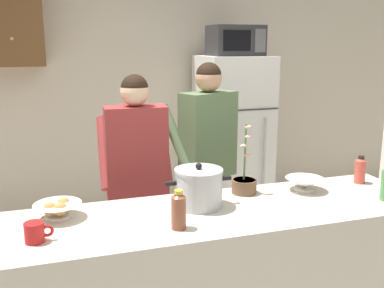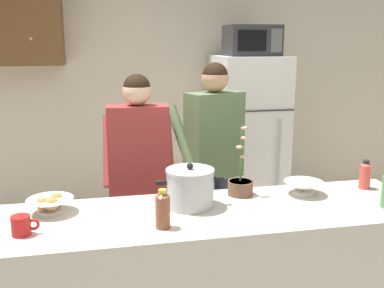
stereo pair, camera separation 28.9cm
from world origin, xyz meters
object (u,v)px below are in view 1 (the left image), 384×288
Objects in this scene: bread_bowl at (58,209)px; person_near_pot at (137,165)px; microwave at (235,41)px; potted_orchid at (244,183)px; person_by_sink at (207,146)px; refrigerator at (232,142)px; bottle_mid_counter at (179,210)px; bottle_far_corner at (360,170)px; cooking_pot at (199,188)px; empty_bowl at (305,183)px; coffee_mug at (35,232)px.

person_near_pot is at bearing 48.57° from bread_bowl.
potted_orchid is at bearing -110.85° from microwave.
person_by_sink is 6.75× the size of bread_bowl.
microwave is (0.00, -0.02, 0.98)m from refrigerator.
microwave is at bearing 69.15° from potted_orchid.
refrigerator is at bearing 60.55° from bottle_mid_counter.
bottle_mid_counter is (-1.14, -1.99, -0.81)m from microwave.
refrigerator is 9.21× the size of bottle_far_corner.
refrigerator is at bearing 96.30° from bottle_far_corner.
person_near_pot is at bearing 156.87° from bottle_far_corner.
person_near_pot is 3.79× the size of potted_orchid.
cooking_pot is (0.22, -0.66, 0.03)m from person_near_pot.
bottle_far_corner is 0.43× the size of potted_orchid.
bread_bowl is 1.46m from empty_bowl.
bottle_mid_counter reaches higher than coffee_mug.
coffee_mug is 2.01m from bottle_far_corner.
person_by_sink is at bearing 41.05° from coffee_mug.
microwave is at bearing 44.63° from bread_bowl.
cooking_pot reaches higher than coffee_mug.
bottle_mid_counter is at bearing -119.45° from refrigerator.
bottle_mid_counter is at bearing -126.37° from cooking_pot.
coffee_mug is 1.24m from potted_orchid.
person_near_pot is at bearing 91.92° from bottle_mid_counter.
person_by_sink is 3.93× the size of potted_orchid.
coffee_mug is at bearing -170.62° from empty_bowl.
bottle_mid_counter is at bearing -119.71° from microwave.
refrigerator is at bearing 45.00° from bread_bowl.
refrigerator is 1.74m from potted_orchid.
potted_orchid is (-0.02, -0.73, -0.06)m from person_by_sink.
bottle_far_corner is (1.35, -0.58, 0.01)m from person_near_pot.
refrigerator is 1.69m from bottle_far_corner.
coffee_mug is at bearing 175.21° from bottle_mid_counter.
coffee_mug is 0.53× the size of bread_bowl.
empty_bowl is (1.46, -0.00, -0.00)m from bread_bowl.
bottle_mid_counter is (-0.55, -1.12, -0.03)m from person_by_sink.
person_near_pot is 0.61m from person_by_sink.
coffee_mug is 0.72× the size of bottle_far_corner.
potted_orchid is at bearing 176.53° from bottle_far_corner.
refrigerator is 4.42× the size of cooking_pot.
person_near_pot is at bearing 108.61° from cooking_pot.
bread_bowl is (-0.75, 0.06, -0.06)m from cooking_pot.
person_by_sink is at bearing -123.21° from refrigerator.
empty_bowl is (0.71, 0.06, -0.06)m from cooking_pot.
person_by_sink is 0.73m from potted_orchid.
cooking_pot is (-0.36, -0.86, -0.02)m from person_by_sink.
bread_bowl is (-0.53, -0.60, -0.03)m from person_near_pot.
cooking_pot is at bearing -4.36° from bread_bowl.
cooking_pot is 1.54× the size of bread_bowl.
person_near_pot is at bearing 53.49° from coffee_mug.
empty_bowl is at bearing -0.06° from bread_bowl.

